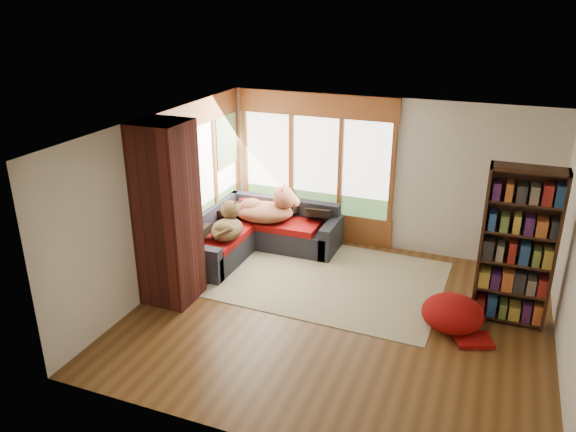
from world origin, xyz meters
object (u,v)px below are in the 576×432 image
Objects in this scene: bookshelf at (517,248)px; dog_brindle at (227,220)px; dog_tan at (269,204)px; pouf at (453,312)px; sectional_sofa at (259,231)px; area_rug at (331,279)px; brick_chimney at (167,214)px.

dog_brindle is (-4.29, 0.18, -0.32)m from bookshelf.
dog_tan is at bearing 166.20° from bookshelf.
pouf is 0.91× the size of dog_brindle.
sectional_sofa is 2.71× the size of pouf.
area_rug is at bearing -24.69° from sectional_sofa.
brick_chimney reaches higher than pouf.
bookshelf is at bearing -27.21° from dog_tan.
pouf is at bearing -145.50° from bookshelf.
brick_chimney is 2.20m from dog_tan.
pouf is at bearing -20.66° from area_rug.
pouf is 0.71× the size of dog_tan.
sectional_sofa is 1.93× the size of dog_tan.
sectional_sofa is at bearing 155.50° from area_rug.
bookshelf is (2.55, -0.25, 1.08)m from area_rug.
brick_chimney is at bearing -170.68° from pouf.
area_rug is (1.99, 1.35, -1.29)m from brick_chimney.
dog_tan is (0.65, 2.05, -0.48)m from brick_chimney.
area_rug is at bearing -41.16° from dog_tan.
sectional_sofa is 4.28m from bookshelf.
sectional_sofa is 0.92m from dog_brindle.
area_rug is at bearing 159.34° from pouf.
area_rug is at bearing 34.13° from brick_chimney.
area_rug is at bearing 174.38° from bookshelf.
sectional_sofa is at bearing 167.43° from dog_tan.
dog_brindle is at bearing -104.23° from sectional_sofa.
brick_chimney is at bearing 155.21° from dog_brindle.
dog_brindle is at bearing 78.78° from brick_chimney.
brick_chimney reaches higher than bookshelf.
bookshelf reaches higher than pouf.
bookshelf is 4.02m from dog_tan.
sectional_sofa is 1.72m from area_rug.
pouf is (1.89, -0.71, 0.23)m from area_rug.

